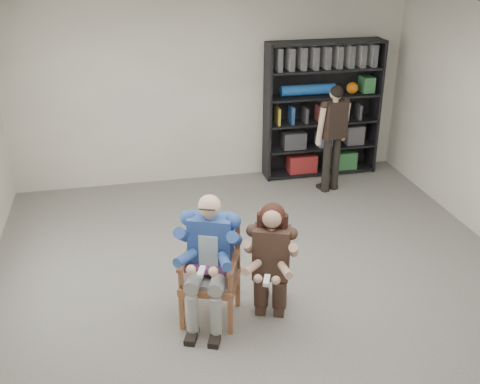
{
  "coord_description": "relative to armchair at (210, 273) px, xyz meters",
  "views": [
    {
      "loc": [
        -1.37,
        -4.66,
        3.54
      ],
      "look_at": [
        -0.2,
        0.6,
        1.05
      ],
      "focal_mm": 42.0,
      "sensor_mm": 36.0,
      "label": 1
    }
  ],
  "objects": [
    {
      "name": "room_shell",
      "position": [
        0.65,
        0.06,
        0.88
      ],
      "size": [
        6.0,
        7.0,
        2.8
      ],
      "primitive_type": null,
      "color": "beige",
      "rests_on": "ground"
    },
    {
      "name": "floor",
      "position": [
        0.65,
        0.06,
        -0.52
      ],
      "size": [
        6.0,
        7.0,
        0.01
      ],
      "primitive_type": "cube",
      "color": "slate",
      "rests_on": "ground"
    },
    {
      "name": "armchair",
      "position": [
        0.0,
        0.0,
        0.0
      ],
      "size": [
        0.77,
        0.76,
        1.04
      ],
      "primitive_type": null,
      "rotation": [
        0.0,
        0.0,
        -0.37
      ],
      "color": "#9A532E",
      "rests_on": "floor"
    },
    {
      "name": "seated_man",
      "position": [
        0.0,
        -0.0,
        0.16
      ],
      "size": [
        0.84,
        0.97,
        1.35
      ],
      "primitive_type": null,
      "rotation": [
        0.0,
        0.0,
        -0.37
      ],
      "color": "#264E96",
      "rests_on": "floor"
    },
    {
      "name": "kneeling_woman",
      "position": [
        0.58,
        -0.12,
        0.1
      ],
      "size": [
        0.79,
        0.96,
        1.24
      ],
      "primitive_type": null,
      "rotation": [
        0.0,
        0.0,
        -0.37
      ],
      "color": "#36271D",
      "rests_on": "floor"
    },
    {
      "name": "bookshelf",
      "position": [
        2.35,
        3.34,
        0.53
      ],
      "size": [
        1.8,
        0.38,
        2.1
      ],
      "primitive_type": null,
      "color": "black",
      "rests_on": "floor"
    },
    {
      "name": "standing_man",
      "position": [
        2.28,
        2.66,
        0.29
      ],
      "size": [
        0.56,
        0.41,
        1.61
      ],
      "primitive_type": null,
      "rotation": [
        0.0,
        0.0,
        0.3
      ],
      "color": "black",
      "rests_on": "floor"
    }
  ]
}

